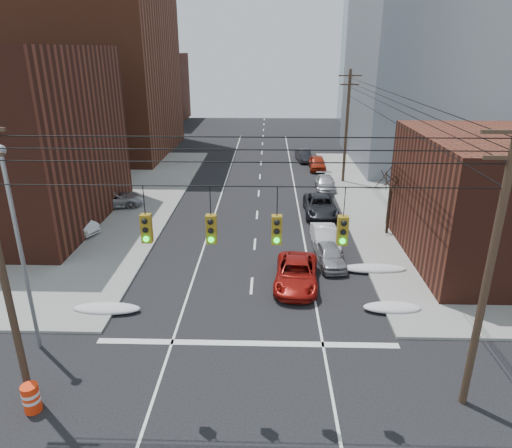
# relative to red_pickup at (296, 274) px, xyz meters

# --- Properties ---
(building_brick_tall) EXTENTS (24.00, 20.00, 30.00)m
(building_brick_tall) POSITION_rel_red_pickup_xyz_m (-26.56, 35.80, 14.28)
(building_brick_tall) COLOR brown
(building_brick_tall) RESTS_ON ground
(building_brick_far) EXTENTS (22.00, 18.00, 12.00)m
(building_brick_far) POSITION_rel_red_pickup_xyz_m (-28.56, 61.80, 5.28)
(building_brick_far) COLOR #4B2016
(building_brick_far) RESTS_ON ground
(building_office) EXTENTS (22.00, 20.00, 25.00)m
(building_office) POSITION_rel_red_pickup_xyz_m (19.44, 31.80, 11.78)
(building_office) COLOR gray
(building_office) RESTS_ON ground
(building_glass) EXTENTS (20.00, 18.00, 22.00)m
(building_glass) POSITION_rel_red_pickup_xyz_m (21.44, 57.80, 10.28)
(building_glass) COLOR gray
(building_glass) RESTS_ON ground
(utility_pole_left) EXTENTS (2.20, 0.28, 11.00)m
(utility_pole_left) POSITION_rel_red_pickup_xyz_m (-11.06, -9.20, 5.06)
(utility_pole_left) COLOR #473323
(utility_pole_left) RESTS_ON ground
(utility_pole_right) EXTENTS (2.20, 0.28, 11.00)m
(utility_pole_right) POSITION_rel_red_pickup_xyz_m (5.94, -9.20, 5.06)
(utility_pole_right) COLOR #473323
(utility_pole_right) RESTS_ON ground
(utility_pole_far) EXTENTS (2.20, 0.28, 11.00)m
(utility_pole_far) POSITION_rel_red_pickup_xyz_m (5.94, 21.80, 5.06)
(utility_pole_far) COLOR #473323
(utility_pole_far) RESTS_ON ground
(traffic_signals) EXTENTS (17.00, 0.42, 2.02)m
(traffic_signals) POSITION_rel_red_pickup_xyz_m (-2.47, -9.23, 6.45)
(traffic_signals) COLOR black
(traffic_signals) RESTS_ON ground
(street_light) EXTENTS (0.44, 0.44, 9.32)m
(street_light) POSITION_rel_red_pickup_xyz_m (-12.06, -6.20, 4.82)
(street_light) COLOR gray
(street_light) RESTS_ON ground
(bare_tree) EXTENTS (2.09, 2.20, 4.93)m
(bare_tree) POSITION_rel_red_pickup_xyz_m (7.02, 7.79, 1.60)
(bare_tree) COLOR black
(bare_tree) RESTS_ON ground
(snow_nw) EXTENTS (3.50, 1.08, 0.42)m
(snow_nw) POSITION_rel_red_pickup_xyz_m (-9.96, -3.20, -0.51)
(snow_nw) COLOR silver
(snow_nw) RESTS_ON ground
(snow_ne) EXTENTS (3.00, 1.08, 0.42)m
(snow_ne) POSITION_rel_red_pickup_xyz_m (4.84, -2.70, -0.51)
(snow_ne) COLOR silver
(snow_ne) RESTS_ON ground
(snow_east_far) EXTENTS (4.00, 1.08, 0.42)m
(snow_east_far) POSITION_rel_red_pickup_xyz_m (4.84, 1.80, -0.51)
(snow_east_far) COLOR silver
(snow_east_far) RESTS_ON ground
(red_pickup) EXTENTS (2.83, 5.38, 1.44)m
(red_pickup) POSITION_rel_red_pickup_xyz_m (0.00, 0.00, 0.00)
(red_pickup) COLOR #9A130E
(red_pickup) RESTS_ON ground
(parked_car_a) EXTENTS (1.98, 4.07, 1.34)m
(parked_car_a) POSITION_rel_red_pickup_xyz_m (2.24, 2.69, -0.05)
(parked_car_a) COLOR #A1A1A5
(parked_car_a) RESTS_ON ground
(parked_car_b) EXTENTS (1.71, 4.48, 1.46)m
(parked_car_b) POSITION_rel_red_pickup_xyz_m (2.24, 5.31, 0.01)
(parked_car_b) COLOR silver
(parked_car_b) RESTS_ON ground
(parked_car_c) EXTENTS (2.57, 5.55, 1.54)m
(parked_car_c) POSITION_rel_red_pickup_xyz_m (2.62, 12.00, 0.05)
(parked_car_c) COLOR black
(parked_car_c) RESTS_ON ground
(parked_car_d) EXTENTS (1.98, 4.58, 1.31)m
(parked_car_d) POSITION_rel_red_pickup_xyz_m (3.84, 19.10, -0.07)
(parked_car_d) COLOR #A8A8AC
(parked_car_d) RESTS_ON ground
(parked_car_e) EXTENTS (1.94, 4.50, 1.51)m
(parked_car_e) POSITION_rel_red_pickup_xyz_m (3.84, 27.02, 0.03)
(parked_car_e) COLOR #9A230E
(parked_car_e) RESTS_ON ground
(parked_car_f) EXTENTS (2.04, 4.46, 1.42)m
(parked_car_f) POSITION_rel_red_pickup_xyz_m (2.58, 31.14, -0.01)
(parked_car_f) COLOR black
(parked_car_f) RESTS_ON ground
(lot_car_a) EXTENTS (4.37, 3.02, 1.36)m
(lot_car_a) POSITION_rel_red_pickup_xyz_m (-15.93, 7.21, 0.11)
(lot_car_a) COLOR silver
(lot_car_a) RESTS_ON sidewalk_nw
(lot_car_b) EXTENTS (5.24, 3.26, 1.35)m
(lot_car_b) POSITION_rel_red_pickup_xyz_m (-14.76, 13.18, 0.10)
(lot_car_b) COLOR #ABAAAF
(lot_car_b) RESTS_ON sidewalk_nw
(lot_car_c) EXTENTS (4.90, 3.07, 1.32)m
(lot_car_c) POSITION_rel_red_pickup_xyz_m (-21.62, 13.66, 0.09)
(lot_car_c) COLOR black
(lot_car_c) RESTS_ON sidewalk_nw
(lot_car_d) EXTENTS (4.52, 2.64, 1.45)m
(lot_car_d) POSITION_rel_red_pickup_xyz_m (-21.56, 12.77, 0.15)
(lot_car_d) COLOR #A0A0A4
(lot_car_d) RESTS_ON sidewalk_nw
(construction_barrel) EXTENTS (0.77, 0.77, 1.14)m
(construction_barrel) POSITION_rel_red_pickup_xyz_m (-10.44, -10.11, -0.14)
(construction_barrel) COLOR #FF320D
(construction_barrel) RESTS_ON ground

